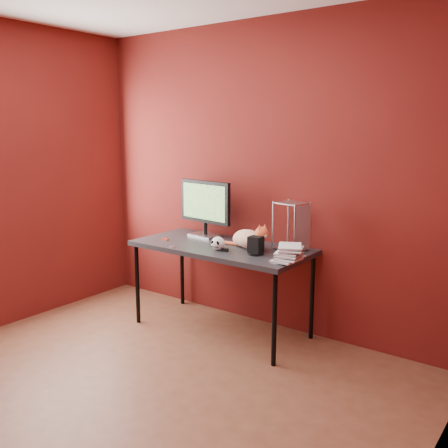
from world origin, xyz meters
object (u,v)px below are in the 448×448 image
Objects in this scene: speaker at (256,246)px; skull_mug at (218,243)px; book_stack at (281,170)px; desk at (221,251)px; monitor at (205,206)px; cat at (249,239)px.

skull_mug is at bearing -170.30° from speaker.
speaker is 0.64m from book_stack.
monitor reaches higher than desk.
cat is 0.26m from skull_mug.
desk is 0.29m from cat.
cat reaches higher than desk.
book_stack is at bearing -9.57° from speaker.
skull_mug is 0.82m from book_stack.
monitor is 1.20× the size of cat.
monitor is 1.07m from book_stack.
speaker reaches higher than desk.
desk is at bearing 168.65° from book_stack.
book_stack is at bearing -4.53° from cat.
cat is 3.38× the size of speaker.
skull_mug is at bearing -176.85° from book_stack.
desk is 1.13× the size of book_stack.
desk is at bearing -152.55° from cat.
skull_mug is 0.32m from speaker.
desk is 2.59× the size of monitor.
skull_mug is at bearing -111.87° from cat.
speaker is (0.72, -0.28, -0.21)m from monitor.
desk is 10.49× the size of speaker.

